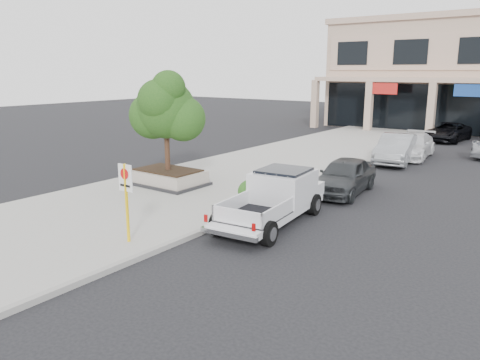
% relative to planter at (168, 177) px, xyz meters
% --- Properties ---
extents(ground, '(120.00, 120.00, 0.00)m').
position_rel_planter_xyz_m(ground, '(6.63, -3.23, -0.48)').
color(ground, black).
rests_on(ground, ground).
extents(sidewalk, '(8.00, 52.00, 0.15)m').
position_rel_planter_xyz_m(sidewalk, '(1.13, 2.77, -0.40)').
color(sidewalk, gray).
rests_on(sidewalk, ground).
extents(curb, '(0.20, 52.00, 0.15)m').
position_rel_planter_xyz_m(curb, '(5.08, 2.77, -0.40)').
color(curb, gray).
rests_on(curb, ground).
extents(planter, '(3.20, 2.20, 0.68)m').
position_rel_planter_xyz_m(planter, '(0.00, 0.00, 0.00)').
color(planter, black).
rests_on(planter, sidewalk).
extents(planter_tree, '(2.90, 2.55, 4.00)m').
position_rel_planter_xyz_m(planter_tree, '(0.13, 0.15, 2.94)').
color(planter_tree, '#321C13').
rests_on(planter_tree, planter).
extents(no_parking_sign, '(0.55, 0.09, 2.30)m').
position_rel_planter_xyz_m(no_parking_sign, '(4.08, -5.70, 1.16)').
color(no_parking_sign, yellow).
rests_on(no_parking_sign, sidewalk).
extents(hedge, '(1.10, 0.99, 0.93)m').
position_rel_planter_xyz_m(hedge, '(4.71, -0.35, 0.14)').
color(hedge, '#1A4313').
rests_on(hedge, sidewalk).
extents(pickup_truck, '(2.55, 5.61, 1.71)m').
position_rel_planter_xyz_m(pickup_truck, '(6.28, -1.54, 0.38)').
color(pickup_truck, silver).
rests_on(pickup_truck, ground).
extents(curb_car_a, '(2.15, 4.49, 1.48)m').
position_rel_planter_xyz_m(curb_car_a, '(6.56, 3.69, 0.27)').
color(curb_car_a, '#2C2F31').
rests_on(curb_car_a, ground).
extents(curb_car_b, '(2.32, 4.98, 1.58)m').
position_rel_planter_xyz_m(curb_car_b, '(6.09, 11.60, 0.32)').
color(curb_car_b, '#909397').
rests_on(curb_car_b, ground).
extents(curb_car_c, '(2.41, 5.05, 1.42)m').
position_rel_planter_xyz_m(curb_car_c, '(6.32, 13.76, 0.24)').
color(curb_car_c, silver).
rests_on(curb_car_c, ground).
extents(curb_car_d, '(2.59, 4.99, 1.34)m').
position_rel_planter_xyz_m(curb_car_d, '(6.37, 22.05, 0.20)').
color(curb_car_d, black).
rests_on(curb_car_d, ground).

